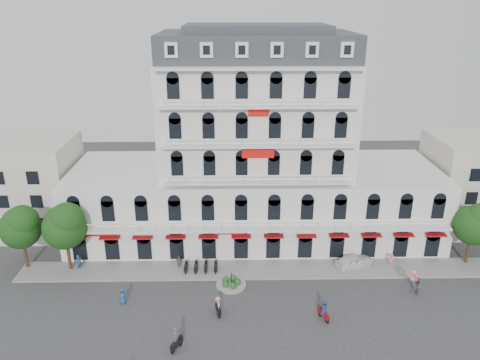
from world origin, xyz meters
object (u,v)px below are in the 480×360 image
Objects in this scene: rider_west at (176,339)px; balloon_vendor at (416,283)px; rider_center at (218,305)px; parked_car at (354,261)px; rider_east at (324,310)px.

balloon_vendor is (23.61, 7.81, 0.19)m from rider_west.
balloon_vendor reaches higher than rider_center.
balloon_vendor is at bearing 87.55° from rider_center.
parked_car is 10.59m from rider_east.
parked_car is at bearing -54.46° from rider_east.
balloon_vendor is (10.16, 3.97, 0.19)m from rider_east.
rider_west is at bearing -161.71° from balloon_vendor.
parked_car is 1.96× the size of rider_west.
parked_car is at bearing 133.46° from balloon_vendor.
rider_east is at bearing -43.91° from rider_west.
rider_center is 0.82× the size of balloon_vendor.
rider_west reaches higher than rider_east.
parked_car is 22.76m from rider_west.
balloon_vendor is (4.99, -5.27, 0.49)m from parked_car.
balloon_vendor is at bearing -93.86° from rider_east.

